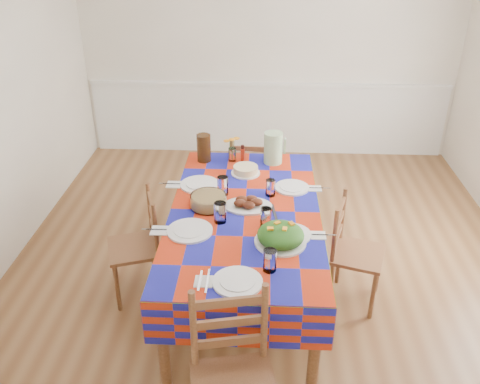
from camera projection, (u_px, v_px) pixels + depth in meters
The scene contains 22 objects.
room at pixel (271, 121), 3.81m from camera, with size 4.58×5.08×2.78m.
wainscot at pixel (268, 116), 6.40m from camera, with size 4.41×0.06×0.92m.
dining_table at pixel (245, 221), 3.77m from camera, with size 1.11×2.06×0.80m.
setting_near_head at pixel (248, 274), 3.02m from camera, with size 0.49×0.33×0.14m.
setting_left_near at pixel (200, 224), 3.51m from camera, with size 0.58×0.34×0.15m.
setting_left_far at pixel (207, 185), 4.01m from camera, with size 0.57×0.34×0.15m.
setting_right_near at pixel (283, 228), 3.47m from camera, with size 0.52×0.30×0.13m.
setting_right_far at pixel (285, 188), 3.98m from camera, with size 0.52×0.30×0.13m.
meat_platter at pixel (248, 204), 3.76m from camera, with size 0.36×0.26×0.07m.
salad_platter at pixel (281, 236), 3.34m from camera, with size 0.35×0.35×0.15m.
pasta_bowl at pixel (208, 201), 3.76m from camera, with size 0.27×0.27×0.10m.
cake at pixel (246, 170), 4.25m from camera, with size 0.24×0.24×0.07m.
serving_utensils at pixel (271, 217), 3.64m from camera, with size 0.16×0.35×0.01m.
flower_vase at pixel (232, 151), 4.45m from camera, with size 0.14×0.12×0.23m.
hot_sauce at pixel (243, 153), 4.44m from camera, with size 0.04×0.04×0.15m, color #B7240E.
green_pitcher at pixel (273, 148), 4.39m from camera, with size 0.16×0.16×0.28m, color #A3CC90.
tea_pitcher at pixel (204, 148), 4.44m from camera, with size 0.12×0.12×0.24m, color #331D0B.
name_card at pixel (237, 298), 2.86m from camera, with size 0.08×0.03×0.02m, color white.
chair_near at pixel (233, 381), 2.74m from camera, with size 0.53×0.51×1.02m.
chair_far at pixel (250, 176), 5.05m from camera, with size 0.40×0.38×0.86m.
chair_left at pixel (139, 247), 3.95m from camera, with size 0.48×0.50×0.89m.
chair_right at pixel (353, 253), 3.88m from camera, with size 0.48×0.49×0.89m.
Camera 1 is at (-0.05, -3.60, 2.70)m, focal length 38.00 mm.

